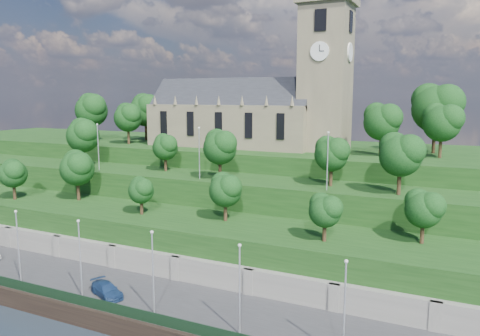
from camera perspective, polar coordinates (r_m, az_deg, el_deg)
The scene contains 15 objects.
ground at distance 56.41m, azimuth -18.86°, elevation -17.73°, with size 320.00×320.00×0.00m, color black.
promenade at distance 59.97m, azimuth -14.79°, elevation -14.83°, with size 160.00×12.00×2.00m, color #2D2D30.
quay_wall at distance 55.90m, azimuth -18.96°, elevation -16.73°, with size 160.00×0.50×2.20m, color black.
fence at distance 55.70m, azimuth -18.56°, elevation -15.11°, with size 160.00×0.10×1.20m, color black.
retaining_wall at distance 63.71m, azimuth -11.33°, elevation -11.80°, with size 160.00×2.10×5.00m.
embankment_lower at distance 67.85m, azimuth -8.30°, elevation -9.08°, with size 160.00×12.00×8.00m, color #153712.
embankment_upper at distance 76.31m, azimuth -3.74°, elevation -5.41°, with size 160.00×10.00×12.00m, color #153712.
hilltop at distance 94.45m, azimuth 2.45°, elevation -1.68°, with size 160.00×32.00×15.00m, color #153712.
church at distance 88.88m, azimuth 1.97°, elevation 7.41°, with size 38.60×12.35×27.60m.
trees_lower at distance 67.73m, azimuth -10.33°, elevation -1.61°, with size 66.55×8.96×8.15m.
trees_upper at distance 72.41m, azimuth -2.78°, elevation 2.97°, with size 60.70×7.86×8.80m.
trees_hilltop at distance 88.13m, azimuth 2.31°, elevation 6.99°, with size 76.20×16.74×11.83m.
lamp_posts_promenade at distance 56.66m, azimuth -18.93°, elevation -9.77°, with size 60.36×0.36×9.08m.
lamp_posts_upper at distance 71.82m, azimuth -4.99°, elevation 2.30°, with size 40.36×0.36×8.02m.
car_right at distance 57.38m, azimuth -15.94°, elevation -14.09°, with size 2.12×5.22×1.52m, color navy.
Camera 1 is at (36.06, -35.56, 24.85)m, focal length 35.00 mm.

